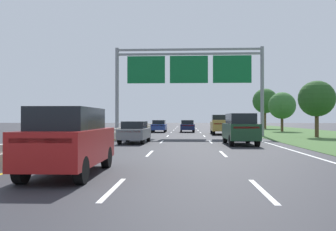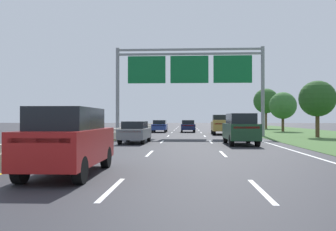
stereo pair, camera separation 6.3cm
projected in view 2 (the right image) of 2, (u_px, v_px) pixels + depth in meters
ground_plane at (186, 137)px, 33.19m from camera, size 220.00×220.00×0.00m
lane_striping at (186, 138)px, 32.73m from camera, size 11.96×106.00×0.01m
median_barrier_concrete at (117, 133)px, 33.55m from camera, size 0.60×110.00×0.85m
overhead_sign_gantry at (189, 73)px, 35.51m from camera, size 15.06×0.42×9.01m
pickup_truck_gold at (221, 125)px, 39.69m from camera, size 2.11×5.44×2.20m
car_red_left_lane_suv at (69, 140)px, 11.06m from camera, size 1.96×4.72×2.11m
car_grey_left_lane_sedan at (135, 132)px, 25.50m from camera, size 1.94×4.45×1.57m
car_navy_centre_lane_sedan at (188, 126)px, 46.01m from camera, size 1.87×4.42×1.57m
car_darkgreen_right_lane_suv at (240, 128)px, 23.88m from camera, size 1.96×4.72×2.11m
car_blue_left_lane_sedan at (160, 126)px, 45.62m from camera, size 1.83×4.40×1.57m
roadside_tree_mid at (317, 99)px, 32.94m from camera, size 3.38×3.38×5.34m
roadside_tree_far at (283, 106)px, 47.82m from camera, size 3.66×3.66×5.38m
roadside_tree_distant at (266, 101)px, 61.13m from camera, size 4.33×4.33×7.02m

